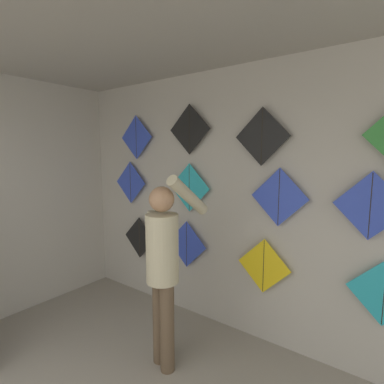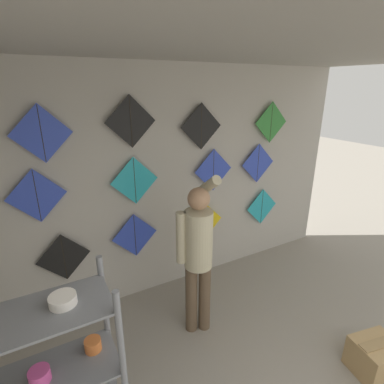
{
  "view_description": "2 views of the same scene",
  "coord_description": "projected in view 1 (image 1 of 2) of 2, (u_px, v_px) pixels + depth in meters",
  "views": [
    {
      "loc": [
        1.56,
        0.45,
        1.94
      ],
      "look_at": [
        -0.28,
        2.91,
        1.53
      ],
      "focal_mm": 28.0,
      "sensor_mm": 36.0,
      "label": 1
    },
    {
      "loc": [
        -1.48,
        0.03,
        2.55
      ],
      "look_at": [
        0.11,
        2.91,
        1.37
      ],
      "focal_mm": 28.0,
      "sensor_mm": 36.0,
      "label": 2
    }
  ],
  "objects": [
    {
      "name": "back_panel",
      "position": [
        231.0,
        203.0,
        3.21
      ],
      "size": [
        5.18,
        0.06,
        2.8
      ],
      "primitive_type": "cube",
      "color": "#BCB7AD",
      "rests_on": "ground"
    },
    {
      "name": "shopkeeper",
      "position": [
        163.0,
        261.0,
        2.62
      ],
      "size": [
        0.43,
        0.55,
        1.76
      ],
      "rotation": [
        0.0,
        0.0,
        -0.34
      ],
      "color": "brown",
      "rests_on": "ground"
    },
    {
      "name": "kite_0",
      "position": [
        139.0,
        238.0,
        4.01
      ],
      "size": [
        0.55,
        0.01,
        0.55
      ],
      "color": "black"
    },
    {
      "name": "kite_1",
      "position": [
        187.0,
        244.0,
        3.53
      ],
      "size": [
        0.55,
        0.01,
        0.55
      ],
      "color": "blue"
    },
    {
      "name": "kite_2",
      "position": [
        264.0,
        266.0,
        2.96
      ],
      "size": [
        0.55,
        0.01,
        0.55
      ],
      "color": "yellow"
    },
    {
      "name": "kite_3",
      "position": [
        384.0,
        293.0,
        2.36
      ],
      "size": [
        0.55,
        0.01,
        0.55
      ],
      "color": "#28B2C6"
    },
    {
      "name": "kite_4",
      "position": [
        131.0,
        183.0,
        4.0
      ],
      "size": [
        0.55,
        0.01,
        0.55
      ],
      "color": "blue"
    },
    {
      "name": "kite_5",
      "position": [
        189.0,
        188.0,
        3.41
      ],
      "size": [
        0.55,
        0.01,
        0.55
      ],
      "color": "#28B2C6"
    },
    {
      "name": "kite_6",
      "position": [
        279.0,
        197.0,
        2.79
      ],
      "size": [
        0.55,
        0.01,
        0.55
      ],
      "color": "blue"
    },
    {
      "name": "kite_7",
      "position": [
        370.0,
        206.0,
        2.35
      ],
      "size": [
        0.55,
        0.01,
        0.55
      ],
      "color": "blue"
    },
    {
      "name": "kite_8",
      "position": [
        136.0,
        137.0,
        3.85
      ],
      "size": [
        0.55,
        0.01,
        0.55
      ],
      "color": "blue"
    },
    {
      "name": "kite_9",
      "position": [
        189.0,
        129.0,
        3.33
      ],
      "size": [
        0.55,
        0.01,
        0.55
      ],
      "color": "black"
    },
    {
      "name": "kite_10",
      "position": [
        262.0,
        137.0,
        2.83
      ],
      "size": [
        0.55,
        0.01,
        0.55
      ],
      "color": "black"
    }
  ]
}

